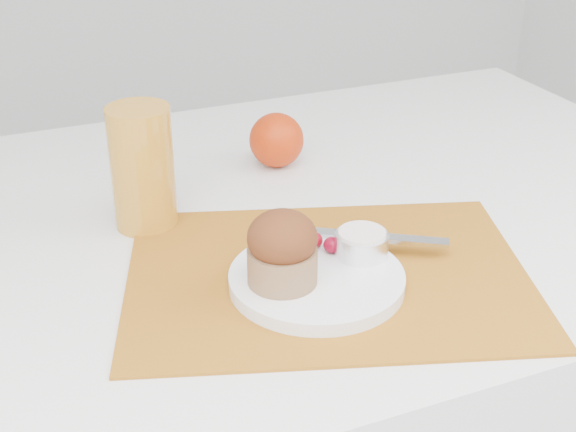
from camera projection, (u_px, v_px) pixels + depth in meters
name	position (u px, v px, depth m)	size (l,w,h in m)	color
table	(296.00, 426.00, 1.22)	(1.20, 0.80, 0.75)	white
placemat	(328.00, 275.00, 0.89)	(0.44, 0.32, 0.00)	#A56016
plate	(317.00, 279.00, 0.86)	(0.19, 0.19, 0.02)	white
ramekin	(362.00, 244.00, 0.89)	(0.06, 0.06, 0.03)	white
cream	(362.00, 234.00, 0.88)	(0.05, 0.05, 0.01)	white
raspberry_near	(314.00, 240.00, 0.90)	(0.02, 0.02, 0.02)	#5E020C
raspberry_far	(332.00, 245.00, 0.89)	(0.02, 0.02, 0.02)	#5C0213
butter_knife	(360.00, 236.00, 0.93)	(0.20, 0.02, 0.01)	#BABBC3
orange	(276.00, 140.00, 1.14)	(0.08, 0.08, 0.08)	red
juice_glass	(142.00, 168.00, 0.96)	(0.08, 0.08, 0.15)	orange
muffin	(282.00, 249.00, 0.83)	(0.08, 0.08, 0.08)	#996F4A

